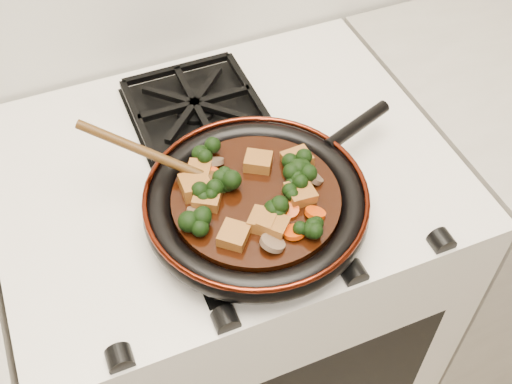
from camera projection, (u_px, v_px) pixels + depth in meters
name	position (u px, v px, depth m)	size (l,w,h in m)	color
stove	(231.00, 302.00, 1.43)	(0.76, 0.60, 0.90)	silver
burner_grate_front	(254.00, 221.00, 0.99)	(0.23, 0.23, 0.03)	black
burner_grate_back	(195.00, 107.00, 1.15)	(0.23, 0.23, 0.03)	black
skillet	(257.00, 202.00, 0.97)	(0.45, 0.34, 0.05)	black
braising_sauce	(256.00, 201.00, 0.97)	(0.26, 0.26, 0.02)	black
tofu_cube_0	(234.00, 236.00, 0.90)	(0.04, 0.04, 0.02)	#925821
tofu_cube_1	(300.00, 194.00, 0.95)	(0.04, 0.04, 0.02)	#925821
tofu_cube_2	(297.00, 160.00, 1.00)	(0.04, 0.04, 0.02)	#925821
tofu_cube_3	(263.00, 221.00, 0.92)	(0.04, 0.04, 0.02)	#925821
tofu_cube_4	(258.00, 162.00, 1.00)	(0.04, 0.04, 0.02)	#925821
tofu_cube_5	(272.00, 225.00, 0.91)	(0.04, 0.04, 0.02)	#925821
tofu_cube_6	(207.00, 199.00, 0.95)	(0.04, 0.04, 0.02)	#925821
tofu_cube_7	(200.00, 171.00, 0.98)	(0.04, 0.04, 0.02)	#925821
tofu_cube_8	(195.00, 186.00, 0.96)	(0.04, 0.04, 0.02)	#925821
broccoli_floret_0	(296.00, 188.00, 0.96)	(0.05, 0.05, 0.05)	black
broccoli_floret_1	(200.00, 226.00, 0.91)	(0.06, 0.06, 0.06)	black
broccoli_floret_2	(208.00, 157.00, 1.00)	(0.06, 0.06, 0.05)	black
broccoli_floret_3	(309.00, 230.00, 0.91)	(0.05, 0.05, 0.05)	black
broccoli_floret_4	(223.00, 185.00, 0.96)	(0.06, 0.06, 0.05)	black
broccoli_floret_5	(210.00, 198.00, 0.94)	(0.06, 0.06, 0.05)	black
broccoli_floret_6	(297.00, 164.00, 0.98)	(0.05, 0.05, 0.06)	black
broccoli_floret_7	(279.00, 212.00, 0.93)	(0.06, 0.06, 0.05)	black
broccoli_floret_8	(300.00, 175.00, 0.97)	(0.06, 0.06, 0.05)	black
carrot_coin_0	(315.00, 213.00, 0.93)	(0.03, 0.03, 0.01)	#C83905
carrot_coin_1	(294.00, 232.00, 0.91)	(0.03, 0.03, 0.01)	#C83905
carrot_coin_2	(212.00, 176.00, 0.98)	(0.03, 0.03, 0.01)	#C83905
carrot_coin_3	(232.00, 239.00, 0.90)	(0.03, 0.03, 0.01)	#C83905
carrot_coin_4	(254.00, 157.00, 1.01)	(0.03, 0.03, 0.01)	#C83905
carrot_coin_5	(290.00, 210.00, 0.94)	(0.03, 0.03, 0.01)	#C83905
mushroom_slice_0	(272.00, 243.00, 0.90)	(0.04, 0.04, 0.01)	brown
mushroom_slice_1	(313.00, 177.00, 0.98)	(0.03, 0.03, 0.01)	brown
mushroom_slice_2	(197.00, 213.00, 0.93)	(0.03, 0.03, 0.01)	brown
mushroom_slice_3	(213.00, 161.00, 1.00)	(0.03, 0.03, 0.01)	brown
mushroom_slice_4	(195.00, 185.00, 0.97)	(0.03, 0.03, 0.01)	brown
wooden_spoon	(177.00, 165.00, 0.97)	(0.13, 0.10, 0.22)	#472B0F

